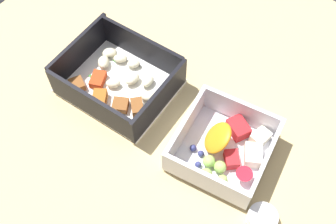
% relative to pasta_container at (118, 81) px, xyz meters
% --- Properties ---
extents(table_surface, '(0.80, 0.80, 0.02)m').
position_rel_pasta_container_xyz_m(table_surface, '(-0.09, -0.00, -0.03)').
color(table_surface, tan).
rests_on(table_surface, ground).
extents(pasta_container, '(0.18, 0.15, 0.06)m').
position_rel_pasta_container_xyz_m(pasta_container, '(0.00, 0.00, 0.00)').
color(pasta_container, white).
rests_on(pasta_container, table_surface).
extents(fruit_bowl, '(0.15, 0.15, 0.05)m').
position_rel_pasta_container_xyz_m(fruit_bowl, '(-0.20, 0.00, -0.00)').
color(fruit_bowl, white).
rests_on(fruit_bowl, table_surface).
extents(paper_cup_liner, '(0.04, 0.04, 0.02)m').
position_rel_pasta_container_xyz_m(paper_cup_liner, '(-0.30, 0.06, -0.01)').
color(paper_cup_liner, white).
rests_on(paper_cup_liner, table_surface).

